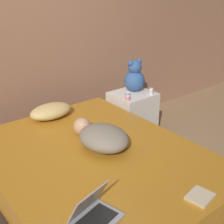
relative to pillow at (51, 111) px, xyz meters
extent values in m
plane|color=#937551|center=(-0.06, -0.86, -0.61)|extent=(12.00, 12.00, 0.00)
cube|color=#996B51|center=(-0.06, 0.47, 0.69)|extent=(8.00, 0.06, 2.60)
cube|color=#2D2319|center=(-0.06, -0.86, -0.45)|extent=(1.62, 2.09, 0.31)
cube|color=#B2721E|center=(-0.06, -0.86, -0.19)|extent=(1.59, 2.05, 0.23)
cube|color=silver|center=(1.05, -0.09, -0.31)|extent=(0.49, 0.44, 0.59)
ellipsoid|color=tan|center=(0.00, 0.00, 0.00)|extent=(0.45, 0.28, 0.15)
ellipsoid|color=gray|center=(0.06, -0.82, 0.02)|extent=(0.41, 0.50, 0.19)
sphere|color=tan|center=(0.05, -0.51, 0.01)|extent=(0.17, 0.17, 0.17)
cylinder|color=tan|center=(0.23, -0.79, -0.04)|extent=(0.07, 0.22, 0.06)
cube|color=#9E9EA3|center=(-0.50, -1.49, -0.07)|extent=(0.33, 0.29, 0.02)
cube|color=black|center=(-0.50, -1.49, -0.06)|extent=(0.27, 0.21, 0.00)
cube|color=#9E9EA3|center=(-0.52, -1.43, 0.04)|extent=(0.30, 0.17, 0.20)
cube|color=black|center=(-0.52, -1.43, 0.04)|extent=(0.27, 0.15, 0.17)
sphere|color=#335693|center=(1.12, -0.03, 0.11)|extent=(0.25, 0.25, 0.25)
sphere|color=#335693|center=(1.12, -0.03, 0.28)|extent=(0.17, 0.17, 0.17)
sphere|color=#335693|center=(1.06, -0.03, 0.34)|extent=(0.07, 0.07, 0.07)
sphere|color=#335693|center=(1.19, -0.03, 0.34)|extent=(0.07, 0.07, 0.07)
cylinder|color=silver|center=(1.19, -0.26, 0.01)|extent=(0.05, 0.05, 0.06)
cylinder|color=white|center=(1.19, -0.26, 0.05)|extent=(0.04, 0.04, 0.02)
cylinder|color=#3866B2|center=(0.92, -0.15, 0.00)|extent=(0.05, 0.05, 0.05)
cylinder|color=white|center=(0.92, -0.15, 0.04)|extent=(0.05, 0.05, 0.01)
cylinder|color=pink|center=(0.85, -0.22, 0.00)|extent=(0.05, 0.05, 0.05)
cylinder|color=white|center=(0.85, -0.22, 0.03)|extent=(0.05, 0.05, 0.01)
cube|color=#C6B793|center=(0.16, -1.75, -0.06)|extent=(0.19, 0.17, 0.02)
camera|label=1|loc=(-1.33, -2.68, 1.29)|focal=50.00mm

